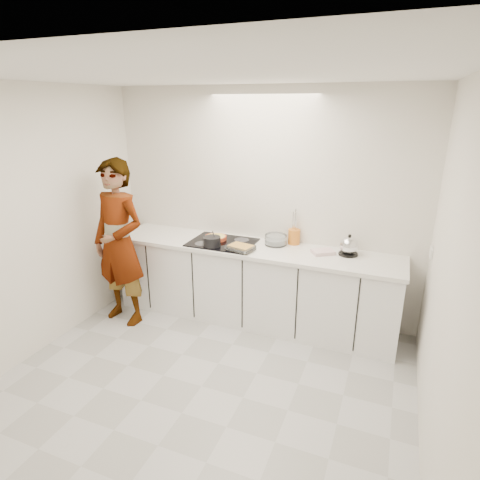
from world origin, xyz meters
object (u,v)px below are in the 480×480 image
at_px(tart_dish, 215,238).
at_px(utensil_crock, 294,237).
at_px(baking_dish, 241,247).
at_px(cook, 119,244).
at_px(mixing_bowl, 276,240).
at_px(saucepan, 212,241).
at_px(kettle, 349,246).
at_px(hob, 222,242).

relative_size(tart_dish, utensil_crock, 1.87).
relative_size(baking_dish, cook, 0.16).
xyz_separation_m(baking_dish, cook, (-1.32, -0.35, -0.02)).
xyz_separation_m(utensil_crock, cook, (-1.78, -0.79, -0.06)).
bearing_deg(mixing_bowl, tart_dish, -169.32).
bearing_deg(baking_dish, tart_dish, 152.22).
bearing_deg(saucepan, baking_dish, 0.16).
relative_size(saucepan, utensil_crock, 1.50).
relative_size(kettle, utensil_crock, 1.49).
bearing_deg(tart_dish, kettle, 3.98).
height_order(mixing_bowl, utensil_crock, utensil_crock).
height_order(kettle, utensil_crock, kettle).
distance_m(tart_dish, saucepan, 0.22).
bearing_deg(hob, cook, -153.31).
bearing_deg(kettle, mixing_bowl, 178.16).
height_order(tart_dish, baking_dish, baking_dish).
distance_m(tart_dish, kettle, 1.48).
bearing_deg(utensil_crock, baking_dish, -136.48).
xyz_separation_m(hob, mixing_bowl, (0.58, 0.17, 0.05)).
distance_m(utensil_crock, cook, 1.95).
xyz_separation_m(mixing_bowl, kettle, (0.80, -0.03, 0.04)).
xyz_separation_m(tart_dish, saucepan, (0.06, -0.21, 0.03)).
distance_m(saucepan, kettle, 1.45).
distance_m(mixing_bowl, utensil_crock, 0.21).
relative_size(mixing_bowl, utensil_crock, 1.74).
bearing_deg(utensil_crock, kettle, -11.74).
height_order(baking_dish, mixing_bowl, mixing_bowl).
distance_m(saucepan, utensil_crock, 0.92).
bearing_deg(kettle, hob, -173.95).
bearing_deg(saucepan, cook, -160.49).
bearing_deg(cook, saucepan, 27.65).
height_order(kettle, cook, cook).
relative_size(tart_dish, saucepan, 1.25).
bearing_deg(hob, baking_dish, -29.71).
xyz_separation_m(tart_dish, utensil_crock, (0.86, 0.23, 0.05)).
height_order(hob, kettle, kettle).
xyz_separation_m(saucepan, baking_dish, (0.34, 0.00, -0.02)).
distance_m(hob, saucepan, 0.18).
xyz_separation_m(saucepan, cook, (-0.97, -0.35, -0.04)).
bearing_deg(mixing_bowl, baking_dish, -129.84).
bearing_deg(kettle, tart_dish, -176.02).
relative_size(baking_dish, utensil_crock, 1.82).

